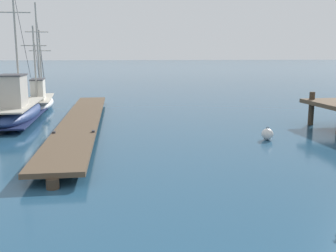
% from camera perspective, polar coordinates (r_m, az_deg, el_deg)
% --- Properties ---
extents(floating_dock, '(2.15, 19.20, 0.53)m').
position_cam_1_polar(floating_dock, '(20.58, -12.32, 0.90)').
color(floating_dock, brown).
rests_on(floating_dock, ground).
extents(fishing_boat_1, '(2.40, 7.65, 6.96)m').
position_cam_1_polar(fishing_boat_1, '(28.02, -17.95, 3.68)').
color(fishing_boat_1, silver).
rests_on(fishing_boat_1, ground).
extents(fishing_boat_2, '(2.21, 7.56, 7.52)m').
position_cam_1_polar(fishing_boat_2, '(22.58, -20.76, 2.30)').
color(fishing_boat_2, navy).
rests_on(fishing_boat_2, ground).
extents(mooring_buoy, '(0.50, 0.50, 0.57)m').
position_cam_1_polar(mooring_buoy, '(17.60, 14.12, -1.15)').
color(mooring_buoy, silver).
rests_on(mooring_buoy, ground).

